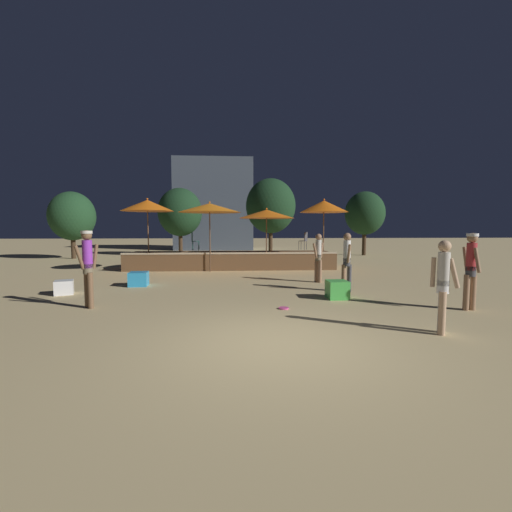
{
  "coord_description": "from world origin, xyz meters",
  "views": [
    {
      "loc": [
        -0.78,
        -5.6,
        1.94
      ],
      "look_at": [
        0.0,
        6.06,
        0.99
      ],
      "focal_mm": 24.0,
      "sensor_mm": 36.0,
      "label": 1
    }
  ],
  "objects_px": {
    "cube_seat_0": "(337,290)",
    "bistro_chair_1": "(304,239)",
    "cube_seat_2": "(139,279)",
    "person_2": "(443,283)",
    "person_0": "(471,266)",
    "background_tree_0": "(180,212)",
    "patio_umbrella_3": "(324,206)",
    "background_tree_2": "(72,216)",
    "patio_umbrella_1": "(147,206)",
    "background_tree_3": "(271,206)",
    "cube_seat_1": "(64,287)",
    "person_1": "(347,259)",
    "person_3": "(88,263)",
    "patio_umbrella_0": "(267,214)",
    "background_tree_1": "(365,213)",
    "person_4": "(318,256)",
    "bistro_chair_0": "(194,239)",
    "patio_umbrella_2": "(210,208)",
    "frisbee_disc": "(284,308)"
  },
  "relations": [
    {
      "from": "cube_seat_0",
      "to": "bistro_chair_1",
      "type": "distance_m",
      "value": 8.1
    },
    {
      "from": "cube_seat_2",
      "to": "person_2",
      "type": "xyz_separation_m",
      "value": [
        7.01,
        -5.72,
        0.7
      ]
    },
    {
      "from": "person_0",
      "to": "background_tree_0",
      "type": "height_order",
      "value": "background_tree_0"
    },
    {
      "from": "patio_umbrella_3",
      "to": "background_tree_2",
      "type": "xyz_separation_m",
      "value": [
        -14.38,
        6.73,
        -0.25
      ]
    },
    {
      "from": "patio_umbrella_1",
      "to": "background_tree_3",
      "type": "height_order",
      "value": "background_tree_3"
    },
    {
      "from": "cube_seat_1",
      "to": "person_1",
      "type": "height_order",
      "value": "person_1"
    },
    {
      "from": "cube_seat_2",
      "to": "person_3",
      "type": "relative_size",
      "value": 0.34
    },
    {
      "from": "patio_umbrella_1",
      "to": "background_tree_0",
      "type": "xyz_separation_m",
      "value": [
        0.07,
        8.97,
        0.11
      ]
    },
    {
      "from": "patio_umbrella_0",
      "to": "bistro_chair_1",
      "type": "height_order",
      "value": "patio_umbrella_0"
    },
    {
      "from": "person_1",
      "to": "background_tree_1",
      "type": "distance_m",
      "value": 15.18
    },
    {
      "from": "person_4",
      "to": "bistro_chair_0",
      "type": "distance_m",
      "value": 7.17
    },
    {
      "from": "bistro_chair_0",
      "to": "background_tree_3",
      "type": "relative_size",
      "value": 0.17
    },
    {
      "from": "cube_seat_2",
      "to": "person_3",
      "type": "height_order",
      "value": "person_3"
    },
    {
      "from": "patio_umbrella_0",
      "to": "patio_umbrella_3",
      "type": "relative_size",
      "value": 0.87
    },
    {
      "from": "patio_umbrella_3",
      "to": "person_2",
      "type": "bearing_deg",
      "value": -92.31
    },
    {
      "from": "person_4",
      "to": "bistro_chair_0",
      "type": "xyz_separation_m",
      "value": [
        -4.99,
        5.13,
        0.43
      ]
    },
    {
      "from": "patio_umbrella_2",
      "to": "background_tree_2",
      "type": "height_order",
      "value": "background_tree_2"
    },
    {
      "from": "person_2",
      "to": "background_tree_2",
      "type": "height_order",
      "value": "background_tree_2"
    },
    {
      "from": "person_2",
      "to": "bistro_chair_1",
      "type": "relative_size",
      "value": 1.92
    },
    {
      "from": "person_1",
      "to": "background_tree_0",
      "type": "bearing_deg",
      "value": 116.6
    },
    {
      "from": "patio_umbrella_1",
      "to": "person_3",
      "type": "height_order",
      "value": "patio_umbrella_1"
    },
    {
      "from": "person_0",
      "to": "patio_umbrella_3",
      "type": "bearing_deg",
      "value": -85.01
    },
    {
      "from": "frisbee_disc",
      "to": "background_tree_2",
      "type": "bearing_deg",
      "value": 128.25
    },
    {
      "from": "patio_umbrella_0",
      "to": "person_4",
      "type": "height_order",
      "value": "patio_umbrella_0"
    },
    {
      "from": "person_1",
      "to": "background_tree_2",
      "type": "distance_m",
      "value": 18.46
    },
    {
      "from": "patio_umbrella_2",
      "to": "background_tree_1",
      "type": "height_order",
      "value": "background_tree_1"
    },
    {
      "from": "bistro_chair_0",
      "to": "background_tree_3",
      "type": "distance_m",
      "value": 8.21
    },
    {
      "from": "cube_seat_1",
      "to": "patio_umbrella_3",
      "type": "bearing_deg",
      "value": 30.74
    },
    {
      "from": "frisbee_disc",
      "to": "patio_umbrella_0",
      "type": "bearing_deg",
      "value": 87.49
    },
    {
      "from": "person_1",
      "to": "bistro_chair_0",
      "type": "relative_size",
      "value": 2.0
    },
    {
      "from": "bistro_chair_1",
      "to": "frisbee_disc",
      "type": "bearing_deg",
      "value": 19.21
    },
    {
      "from": "frisbee_disc",
      "to": "person_3",
      "type": "bearing_deg",
      "value": 174.99
    },
    {
      "from": "person_1",
      "to": "bistro_chair_1",
      "type": "distance_m",
      "value": 7.02
    },
    {
      "from": "patio_umbrella_2",
      "to": "bistro_chair_0",
      "type": "distance_m",
      "value": 2.5
    },
    {
      "from": "person_2",
      "to": "patio_umbrella_2",
      "type": "bearing_deg",
      "value": 57.12
    },
    {
      "from": "bistro_chair_0",
      "to": "background_tree_3",
      "type": "height_order",
      "value": "background_tree_3"
    },
    {
      "from": "patio_umbrella_0",
      "to": "person_0",
      "type": "relative_size",
      "value": 1.57
    },
    {
      "from": "person_3",
      "to": "background_tree_2",
      "type": "height_order",
      "value": "background_tree_2"
    },
    {
      "from": "patio_umbrella_2",
      "to": "person_1",
      "type": "xyz_separation_m",
      "value": [
        4.48,
        -5.19,
        -1.84
      ]
    },
    {
      "from": "cube_seat_1",
      "to": "person_3",
      "type": "bearing_deg",
      "value": -51.3
    },
    {
      "from": "person_0",
      "to": "person_3",
      "type": "distance_m",
      "value": 9.13
    },
    {
      "from": "cube_seat_0",
      "to": "person_3",
      "type": "height_order",
      "value": "person_3"
    },
    {
      "from": "patio_umbrella_0",
      "to": "cube_seat_0",
      "type": "height_order",
      "value": "patio_umbrella_0"
    },
    {
      "from": "frisbee_disc",
      "to": "background_tree_0",
      "type": "xyz_separation_m",
      "value": [
        -4.94,
        16.54,
        3.04
      ]
    },
    {
      "from": "person_0",
      "to": "bistro_chair_0",
      "type": "distance_m",
      "value": 12.13
    },
    {
      "from": "cube_seat_1",
      "to": "person_2",
      "type": "relative_size",
      "value": 0.37
    },
    {
      "from": "person_1",
      "to": "background_tree_2",
      "type": "relative_size",
      "value": 0.42
    },
    {
      "from": "patio_umbrella_2",
      "to": "background_tree_1",
      "type": "bearing_deg",
      "value": 39.64
    },
    {
      "from": "cube_seat_1",
      "to": "bistro_chair_1",
      "type": "xyz_separation_m",
      "value": [
        8.59,
        6.86,
        1.18
      ]
    },
    {
      "from": "patio_umbrella_3",
      "to": "cube_seat_0",
      "type": "height_order",
      "value": "patio_umbrella_3"
    }
  ]
}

